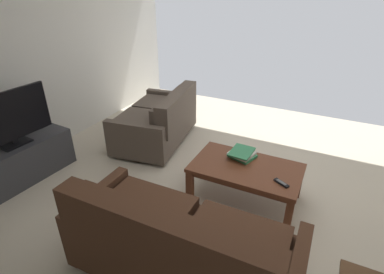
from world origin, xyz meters
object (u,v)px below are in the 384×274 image
object	(u,v)px
book_stack	(242,154)
tv_remote	(281,183)
coffee_table	(246,171)
flat_tv	(8,119)
sofa_main	(179,247)
loveseat_near	(159,120)
tv_stand	(21,162)

from	to	relation	value
book_stack	tv_remote	distance (m)	0.59
coffee_table	tv_remote	distance (m)	0.43
coffee_table	flat_tv	size ratio (longest dim) A/B	1.17
sofa_main	tv_remote	size ratio (longest dim) A/B	11.09
loveseat_near	tv_stand	size ratio (longest dim) A/B	1.22
tv_stand	tv_remote	xyz separation A→B (m)	(-2.89, -0.69, 0.19)
sofa_main	flat_tv	size ratio (longest dim) A/B	1.84
coffee_table	tv_stand	size ratio (longest dim) A/B	0.93
coffee_table	book_stack	size ratio (longest dim) A/B	3.66
loveseat_near	coffee_table	xyz separation A→B (m)	(-1.53, 0.72, 0.01)
loveseat_near	tv_stand	world-z (taller)	loveseat_near
loveseat_near	tv_stand	bearing A→B (deg)	58.17
sofa_main	book_stack	distance (m)	1.39
coffee_table	tv_remote	size ratio (longest dim) A/B	7.04
flat_tv	tv_remote	xyz separation A→B (m)	(-2.89, -0.69, -0.38)
coffee_table	tv_remote	world-z (taller)	tv_remote
flat_tv	tv_remote	distance (m)	3.00
tv_stand	flat_tv	size ratio (longest dim) A/B	1.25
sofa_main	flat_tv	bearing A→B (deg)	-9.54
tv_remote	book_stack	bearing A→B (deg)	-31.72
sofa_main	tv_remote	bearing A→B (deg)	-116.39
sofa_main	tv_stand	size ratio (longest dim) A/B	1.47
loveseat_near	flat_tv	distance (m)	1.89
sofa_main	tv_stand	world-z (taller)	sofa_main
loveseat_near	flat_tv	world-z (taller)	flat_tv
loveseat_near	tv_remote	bearing A→B (deg)	155.80
sofa_main	book_stack	xyz separation A→B (m)	(-0.04, -1.39, 0.08)
book_stack	tv_remote	size ratio (longest dim) A/B	1.92
coffee_table	book_stack	world-z (taller)	book_stack
loveseat_near	book_stack	bearing A→B (deg)	158.65
loveseat_near	sofa_main	bearing A→B (deg)	125.45
coffee_table	flat_tv	distance (m)	2.67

